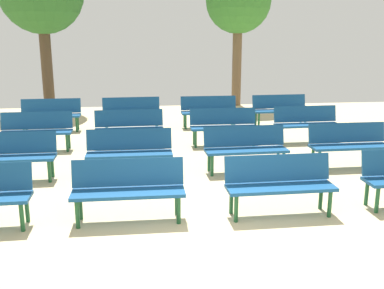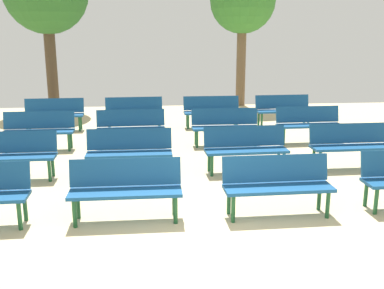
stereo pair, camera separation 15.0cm
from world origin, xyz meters
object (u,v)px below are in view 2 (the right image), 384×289
(bench_r2_c3, at_px, (309,122))
(bench_r3_c0, at_px, (54,112))
(bench_r0_c2, at_px, (277,182))
(bench_r3_c1, at_px, (134,111))
(bench_r2_c1, at_px, (131,126))
(bench_r1_c2, at_px, (246,146))
(bench_r3_c3, at_px, (283,108))
(bench_r1_c0, at_px, (12,153))
(bench_r2_c2, at_px, (225,124))
(bench_r1_c3, at_px, (350,143))
(tree_1, at_px, (243,2))
(bench_r1_c1, at_px, (129,149))
(bench_r0_c1, at_px, (126,186))
(bench_r3_c2, at_px, (212,110))
(bench_r2_c0, at_px, (39,128))

(bench_r2_c3, relative_size, bench_r3_c0, 1.00)
(bench_r0_c2, xyz_separation_m, bench_r3_c1, (-2.29, 6.45, 0.00))
(bench_r2_c1, height_order, bench_r3_c0, same)
(bench_r1_c2, relative_size, bench_r3_c3, 1.00)
(bench_r2_c1, bearing_deg, bench_r2_c3, -0.76)
(bench_r1_c0, bearing_deg, bench_r3_c3, 33.38)
(bench_r2_c2, height_order, bench_r3_c0, same)
(bench_r0_c2, distance_m, bench_r1_c3, 3.07)
(bench_r1_c2, height_order, tree_1, tree_1)
(bench_r0_c2, distance_m, bench_r1_c1, 3.09)
(bench_r1_c1, bearing_deg, bench_r1_c3, 1.24)
(bench_r1_c3, distance_m, bench_r2_c1, 4.90)
(bench_r0_c1, height_order, bench_r3_c3, same)
(bench_r1_c0, xyz_separation_m, bench_r1_c1, (2.14, 0.04, 0.00))
(bench_r1_c1, relative_size, bench_r2_c3, 0.99)
(bench_r0_c2, xyz_separation_m, bench_r1_c1, (-2.25, 2.13, 0.00))
(bench_r3_c2, bearing_deg, bench_r3_c0, -179.84)
(bench_r0_c1, relative_size, bench_r1_c3, 1.00)
(bench_r1_c2, bearing_deg, bench_r0_c1, -137.92)
(bench_r3_c0, bearing_deg, bench_r3_c1, -0.07)
(bench_r1_c1, height_order, bench_r3_c1, same)
(bench_r2_c0, bearing_deg, bench_r2_c1, 0.67)
(bench_r2_c2, bearing_deg, bench_r0_c1, -116.40)
(bench_r0_c2, height_order, bench_r1_c2, same)
(bench_r2_c1, distance_m, bench_r2_c2, 2.25)
(bench_r1_c3, distance_m, bench_r3_c3, 4.28)
(bench_r0_c1, xyz_separation_m, tree_1, (3.74, 10.30, 3.21))
(bench_r1_c3, height_order, bench_r2_c0, same)
(bench_r2_c2, bearing_deg, bench_r2_c1, 179.85)
(bench_r2_c3, xyz_separation_m, bench_r3_c0, (-6.54, 2.00, 0.00))
(bench_r1_c3, xyz_separation_m, bench_r3_c1, (-4.41, 4.23, 0.00))
(bench_r1_c2, distance_m, bench_r3_c2, 4.29)
(bench_r3_c1, distance_m, bench_r3_c3, 4.32)
(bench_r1_c0, height_order, bench_r3_c2, same)
(bench_r1_c0, bearing_deg, bench_r0_c1, -44.56)
(bench_r1_c0, height_order, bench_r1_c2, same)
(bench_r0_c2, distance_m, bench_r1_c0, 4.86)
(bench_r1_c1, xyz_separation_m, bench_r3_c3, (4.27, 4.37, 0.00))
(bench_r2_c2, bearing_deg, bench_r2_c3, 3.07)
(bench_r0_c2, height_order, bench_r1_c1, same)
(bench_r2_c1, height_order, tree_1, tree_1)
(bench_r3_c0, bearing_deg, bench_r3_c3, -0.53)
(bench_r1_c1, xyz_separation_m, bench_r3_c1, (-0.05, 4.33, 0.00))
(bench_r1_c1, distance_m, bench_r3_c1, 4.33)
(bench_r0_c1, relative_size, tree_1, 0.32)
(bench_r0_c2, height_order, bench_r2_c2, same)
(bench_r1_c0, bearing_deg, tree_1, 53.18)
(bench_r3_c2, bearing_deg, bench_r2_c0, -153.62)
(bench_r1_c3, bearing_deg, bench_r1_c0, -179.78)
(bench_r1_c1, distance_m, bench_r1_c2, 2.23)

